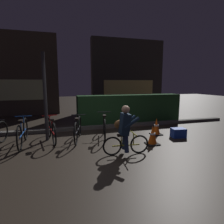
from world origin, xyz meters
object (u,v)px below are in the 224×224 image
object	(u,v)px
parked_bike_right_mid	(104,126)
traffic_cone_near	(153,135)
blue_crate	(178,133)
cyclist	(125,130)
parked_bike_left_mid	(23,133)
street_post	(45,97)
parked_bike_center_right	(78,129)
parked_bike_center_left	(51,130)
traffic_cone_far	(156,127)

from	to	relation	value
parked_bike_right_mid	traffic_cone_near	world-z (taller)	parked_bike_right_mid
blue_crate	cyclist	size ratio (longest dim) A/B	0.35
parked_bike_left_mid	cyclist	size ratio (longest dim) A/B	1.41
street_post	traffic_cone_near	bearing A→B (deg)	-23.60
street_post	parked_bike_center_right	bearing A→B (deg)	-15.26
parked_bike_center_right	blue_crate	distance (m)	3.29
parked_bike_right_mid	parked_bike_center_left	bearing A→B (deg)	102.20
parked_bike_center_left	cyclist	size ratio (longest dim) A/B	1.33
parked_bike_left_mid	cyclist	bearing A→B (deg)	-120.56
parked_bike_right_mid	cyclist	xyz separation A→B (m)	(0.11, -1.64, 0.27)
parked_bike_right_mid	cyclist	world-z (taller)	cyclist
parked_bike_center_right	cyclist	size ratio (longest dim) A/B	1.32
parked_bike_center_right	parked_bike_left_mid	bearing A→B (deg)	103.97
parked_bike_left_mid	parked_bike_center_left	bearing A→B (deg)	-79.31
parked_bike_left_mid	parked_bike_center_left	size ratio (longest dim) A/B	1.06
traffic_cone_near	blue_crate	xyz separation A→B (m)	(1.17, 0.40, -0.12)
traffic_cone_far	parked_bike_center_left	bearing A→B (deg)	175.42
parked_bike_center_left	blue_crate	xyz separation A→B (m)	(4.01, -0.77, -0.20)
street_post	cyclist	size ratio (longest dim) A/B	2.16
street_post	traffic_cone_far	distance (m)	3.78
traffic_cone_far	parked_bike_center_right	bearing A→B (deg)	176.70
parked_bike_right_mid	blue_crate	world-z (taller)	parked_bike_right_mid
parked_bike_center_right	parked_bike_right_mid	xyz separation A→B (m)	(0.88, 0.11, 0.01)
cyclist	blue_crate	bearing A→B (deg)	26.55
parked_bike_left_mid	traffic_cone_far	bearing A→B (deg)	-92.01
street_post	parked_bike_left_mid	xyz separation A→B (m)	(-0.65, -0.28, -0.98)
parked_bike_left_mid	traffic_cone_far	world-z (taller)	parked_bike_left_mid
parked_bike_center_left	blue_crate	bearing A→B (deg)	-110.15
parked_bike_right_mid	traffic_cone_near	bearing A→B (deg)	-122.35
traffic_cone_near	traffic_cone_far	size ratio (longest dim) A/B	0.96
street_post	traffic_cone_near	distance (m)	3.42
parked_bike_center_left	traffic_cone_near	world-z (taller)	parked_bike_center_left
parked_bike_center_right	traffic_cone_far	world-z (taller)	parked_bike_center_right
parked_bike_left_mid	blue_crate	world-z (taller)	parked_bike_left_mid
traffic_cone_far	street_post	bearing A→B (deg)	173.54
street_post	traffic_cone_far	size ratio (longest dim) A/B	4.64
traffic_cone_far	parked_bike_left_mid	bearing A→B (deg)	178.32
parked_bike_left_mid	traffic_cone_near	size ratio (longest dim) A/B	3.16
parked_bike_center_left	blue_crate	size ratio (longest dim) A/B	3.77
parked_bike_left_mid	cyclist	xyz separation A→B (m)	(2.58, -1.50, 0.26)
parked_bike_left_mid	traffic_cone_near	distance (m)	3.76
traffic_cone_near	traffic_cone_far	bearing A→B (deg)	54.71
parked_bike_center_right	traffic_cone_near	xyz separation A→B (m)	(2.04, -1.05, -0.08)
traffic_cone_far	cyclist	bearing A→B (deg)	-140.61
cyclist	parked_bike_left_mid	bearing A→B (deg)	154.56
blue_crate	cyclist	world-z (taller)	cyclist
parked_bike_right_mid	blue_crate	bearing A→B (deg)	-95.41
blue_crate	cyclist	distance (m)	2.43
street_post	blue_crate	size ratio (longest dim) A/B	6.11
parked_bike_center_right	parked_bike_right_mid	distance (m)	0.89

